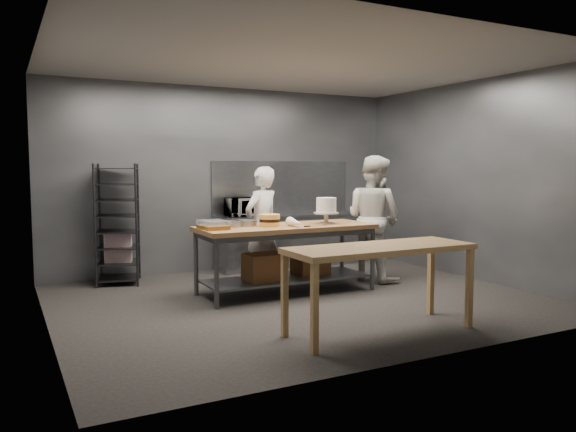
# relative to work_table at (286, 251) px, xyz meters

# --- Properties ---
(ground) EXTENTS (6.00, 6.00, 0.00)m
(ground) POSITION_rel_work_table_xyz_m (-0.01, -0.41, -0.57)
(ground) COLOR black
(ground) RESTS_ON ground
(back_wall) EXTENTS (6.00, 0.04, 3.00)m
(back_wall) POSITION_rel_work_table_xyz_m (-0.01, 2.09, 0.93)
(back_wall) COLOR #4C4F54
(back_wall) RESTS_ON ground
(work_table) EXTENTS (2.40, 0.90, 0.92)m
(work_table) POSITION_rel_work_table_xyz_m (0.00, 0.00, 0.00)
(work_table) COLOR brown
(work_table) RESTS_ON ground
(near_counter) EXTENTS (2.00, 0.70, 0.90)m
(near_counter) POSITION_rel_work_table_xyz_m (0.05, -2.05, 0.24)
(near_counter) COLOR olive
(near_counter) RESTS_ON ground
(back_counter) EXTENTS (2.60, 0.60, 0.90)m
(back_counter) POSITION_rel_work_table_xyz_m (0.99, 1.77, -0.12)
(back_counter) COLOR slate
(back_counter) RESTS_ON ground
(splashback_panel) EXTENTS (2.60, 0.02, 0.90)m
(splashback_panel) POSITION_rel_work_table_xyz_m (0.99, 2.07, 0.78)
(splashback_panel) COLOR slate
(splashback_panel) RESTS_ON back_counter
(speed_rack) EXTENTS (0.75, 0.79, 1.75)m
(speed_rack) POSITION_rel_work_table_xyz_m (-1.89, 1.69, 0.28)
(speed_rack) COLOR black
(speed_rack) RESTS_ON ground
(chef_behind) EXTENTS (0.73, 0.62, 1.71)m
(chef_behind) POSITION_rel_work_table_xyz_m (-0.04, 0.68, 0.28)
(chef_behind) COLOR silver
(chef_behind) RESTS_ON ground
(chef_right) EXTENTS (0.95, 1.08, 1.87)m
(chef_right) POSITION_rel_work_table_xyz_m (1.57, 0.17, 0.36)
(chef_right) COLOR silver
(chef_right) RESTS_ON ground
(microwave) EXTENTS (0.54, 0.37, 0.30)m
(microwave) POSITION_rel_work_table_xyz_m (0.13, 1.77, 0.48)
(microwave) COLOR black
(microwave) RESTS_ON back_counter
(frosted_cake_stand) EXTENTS (0.34, 0.34, 0.36)m
(frosted_cake_stand) POSITION_rel_work_table_xyz_m (0.59, -0.07, 0.58)
(frosted_cake_stand) COLOR #BAB095
(frosted_cake_stand) RESTS_ON work_table
(layer_cake) EXTENTS (0.28, 0.28, 0.16)m
(layer_cake) POSITION_rel_work_table_xyz_m (-0.25, -0.02, 0.43)
(layer_cake) COLOR #F8C04F
(layer_cake) RESTS_ON work_table
(cake_pans) EXTENTS (0.69, 0.33, 0.07)m
(cake_pans) POSITION_rel_work_table_xyz_m (-0.69, 0.17, 0.39)
(cake_pans) COLOR gray
(cake_pans) RESTS_ON work_table
(piping_bag) EXTENTS (0.15, 0.39, 0.12)m
(piping_bag) POSITION_rel_work_table_xyz_m (0.01, -0.27, 0.41)
(piping_bag) COLOR white
(piping_bag) RESTS_ON work_table
(offset_spatula) EXTENTS (0.36, 0.02, 0.02)m
(offset_spatula) POSITION_rel_work_table_xyz_m (0.25, -0.31, 0.35)
(offset_spatula) COLOR slate
(offset_spatula) RESTS_ON work_table
(pastry_clamshells) EXTENTS (0.33, 0.41, 0.11)m
(pastry_clamshells) POSITION_rel_work_table_xyz_m (-1.02, 0.01, 0.40)
(pastry_clamshells) COLOR #9D601F
(pastry_clamshells) RESTS_ON work_table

